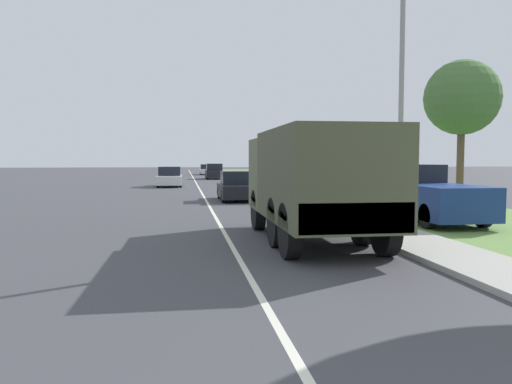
{
  "coord_description": "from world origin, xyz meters",
  "views": [
    {
      "loc": [
        -1.16,
        -0.91,
        2.1
      ],
      "look_at": [
        0.85,
        12.72,
        1.19
      ],
      "focal_mm": 35.0,
      "sensor_mm": 36.0,
      "label": 1
    }
  ],
  "objects_px": {
    "car_nearest_ahead": "(238,187)",
    "car_second_ahead": "(170,178)",
    "military_truck": "(313,178)",
    "car_fourth_ahead": "(207,170)",
    "lamp_post": "(394,82)",
    "pickup_truck": "(424,194)",
    "car_third_ahead": "(214,172)"
  },
  "relations": [
    {
      "from": "car_second_ahead",
      "to": "pickup_truck",
      "type": "xyz_separation_m",
      "value": [
        9.14,
        -22.9,
        0.21
      ]
    },
    {
      "from": "car_nearest_ahead",
      "to": "car_third_ahead",
      "type": "distance_m",
      "value": 27.75
    },
    {
      "from": "military_truck",
      "to": "car_fourth_ahead",
      "type": "height_order",
      "value": "military_truck"
    },
    {
      "from": "lamp_post",
      "to": "pickup_truck",
      "type": "bearing_deg",
      "value": 50.36
    },
    {
      "from": "car_nearest_ahead",
      "to": "lamp_post",
      "type": "xyz_separation_m",
      "value": [
        2.93,
        -12.3,
        3.53
      ]
    },
    {
      "from": "car_second_ahead",
      "to": "military_truck",
      "type": "bearing_deg",
      "value": -80.85
    },
    {
      "from": "pickup_truck",
      "to": "lamp_post",
      "type": "bearing_deg",
      "value": -129.64
    },
    {
      "from": "car_nearest_ahead",
      "to": "car_third_ahead",
      "type": "bearing_deg",
      "value": 88.87
    },
    {
      "from": "car_second_ahead",
      "to": "pickup_truck",
      "type": "relative_size",
      "value": 0.83
    },
    {
      "from": "military_truck",
      "to": "pickup_truck",
      "type": "relative_size",
      "value": 1.25
    },
    {
      "from": "car_third_ahead",
      "to": "car_fourth_ahead",
      "type": "bearing_deg",
      "value": 90.18
    },
    {
      "from": "car_fourth_ahead",
      "to": "pickup_truck",
      "type": "distance_m",
      "value": 52.3
    },
    {
      "from": "car_second_ahead",
      "to": "car_third_ahead",
      "type": "height_order",
      "value": "car_third_ahead"
    },
    {
      "from": "car_second_ahead",
      "to": "pickup_truck",
      "type": "distance_m",
      "value": 24.66
    },
    {
      "from": "military_truck",
      "to": "car_fourth_ahead",
      "type": "relative_size",
      "value": 1.4
    },
    {
      "from": "car_nearest_ahead",
      "to": "pickup_truck",
      "type": "bearing_deg",
      "value": -60.2
    },
    {
      "from": "military_truck",
      "to": "car_third_ahead",
      "type": "distance_m",
      "value": 40.78
    },
    {
      "from": "military_truck",
      "to": "car_second_ahead",
      "type": "relative_size",
      "value": 1.5
    },
    {
      "from": "military_truck",
      "to": "lamp_post",
      "type": "xyz_separation_m",
      "value": [
        2.42,
        0.73,
        2.58
      ]
    },
    {
      "from": "car_second_ahead",
      "to": "lamp_post",
      "type": "distance_m",
      "value": 26.93
    },
    {
      "from": "military_truck",
      "to": "car_nearest_ahead",
      "type": "bearing_deg",
      "value": 92.2
    },
    {
      "from": "car_nearest_ahead",
      "to": "car_second_ahead",
      "type": "height_order",
      "value": "car_second_ahead"
    },
    {
      "from": "car_nearest_ahead",
      "to": "pickup_truck",
      "type": "distance_m",
      "value": 10.79
    },
    {
      "from": "pickup_truck",
      "to": "car_third_ahead",
      "type": "bearing_deg",
      "value": 97.39
    },
    {
      "from": "military_truck",
      "to": "car_nearest_ahead",
      "type": "relative_size",
      "value": 1.63
    },
    {
      "from": "car_third_ahead",
      "to": "car_fourth_ahead",
      "type": "distance_m",
      "value": 14.96
    },
    {
      "from": "car_nearest_ahead",
      "to": "military_truck",
      "type": "bearing_deg",
      "value": -87.8
    },
    {
      "from": "car_nearest_ahead",
      "to": "car_second_ahead",
      "type": "bearing_deg",
      "value": 105.58
    },
    {
      "from": "military_truck",
      "to": "car_fourth_ahead",
      "type": "distance_m",
      "value": 55.75
    },
    {
      "from": "military_truck",
      "to": "car_nearest_ahead",
      "type": "height_order",
      "value": "military_truck"
    },
    {
      "from": "car_nearest_ahead",
      "to": "car_third_ahead",
      "type": "xyz_separation_m",
      "value": [
        0.55,
        27.75,
        0.05
      ]
    },
    {
      "from": "military_truck",
      "to": "pickup_truck",
      "type": "bearing_deg",
      "value": 37.05
    }
  ]
}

